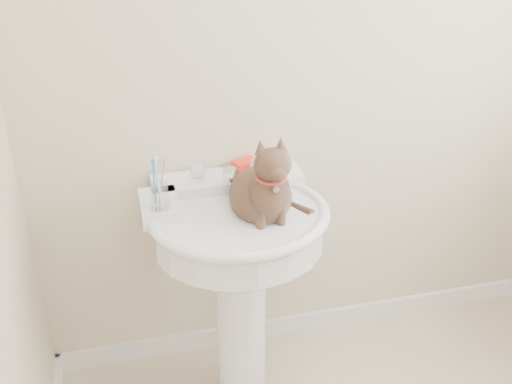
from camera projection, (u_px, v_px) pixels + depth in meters
wall_back at (317, 66)px, 2.19m from camera, size 2.20×0.00×2.50m
baseboard_back at (305, 322)px, 2.76m from camera, size 2.20×0.02×0.09m
pedestal_sink at (239, 249)px, 2.13m from camera, size 0.64×0.63×0.89m
faucet at (229, 170)px, 2.15m from camera, size 0.28×0.12×0.14m
soap_bar at (245, 164)px, 2.26m from camera, size 0.10×0.08×0.03m
toothbrush_cup at (159, 196)px, 1.97m from camera, size 0.07×0.07×0.19m
cat at (264, 192)px, 2.00m from camera, size 0.23×0.29×0.43m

